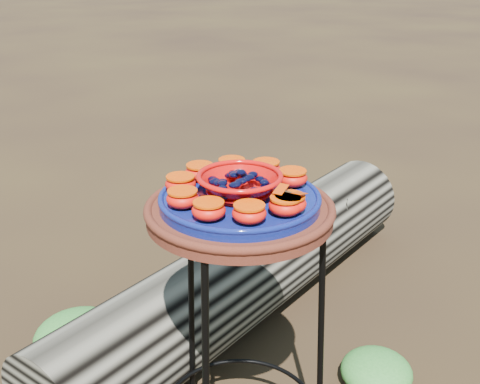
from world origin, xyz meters
TOP-DOWN VIEW (x-y plane):
  - plant_stand at (0.00, 0.00)m, footprint 0.44×0.44m
  - terracotta_saucer at (0.00, 0.00)m, footprint 0.42×0.42m
  - cobalt_plate at (0.00, 0.00)m, footprint 0.36×0.36m
  - red_bowl at (0.00, 0.00)m, footprint 0.18×0.18m
  - glass_gems at (0.00, 0.00)m, footprint 0.14×0.14m
  - orange_half_0 at (0.03, -0.13)m, footprint 0.07×0.07m
  - orange_half_1 at (0.13, -0.03)m, footprint 0.07×0.07m
  - orange_half_2 at (0.12, 0.05)m, footprint 0.07×0.07m
  - orange_half_3 at (0.07, 0.11)m, footprint 0.07×0.07m
  - orange_half_4 at (-0.01, 0.13)m, footprint 0.07×0.07m
  - orange_half_5 at (-0.09, 0.10)m, footprint 0.07×0.07m
  - orange_half_6 at (-0.13, 0.03)m, footprint 0.07×0.07m
  - orange_half_7 at (-0.12, -0.05)m, footprint 0.07×0.07m
  - orange_half_8 at (-0.07, -0.11)m, footprint 0.07×0.07m
  - orange_half_9 at (0.01, -0.13)m, footprint 0.07×0.07m
  - butterfly at (0.03, -0.13)m, footprint 0.09×0.07m
  - driftwood_log at (0.45, 0.50)m, footprint 1.84×0.87m
  - foliage_right at (0.50, -0.06)m, footprint 0.22×0.22m
  - foliage_back at (-0.14, 0.66)m, footprint 0.30×0.30m

SIDE VIEW (x-z plane):
  - foliage_right at x=0.50m, z-range 0.00..0.11m
  - foliage_back at x=-0.14m, z-range 0.00..0.15m
  - driftwood_log at x=0.45m, z-range 0.00..0.33m
  - plant_stand at x=0.00m, z-range 0.00..0.70m
  - terracotta_saucer at x=0.00m, z-range 0.70..0.73m
  - cobalt_plate at x=0.00m, z-range 0.73..0.76m
  - orange_half_0 at x=0.03m, z-range 0.76..0.80m
  - orange_half_1 at x=0.13m, z-range 0.76..0.80m
  - orange_half_2 at x=0.12m, z-range 0.76..0.80m
  - orange_half_3 at x=0.07m, z-range 0.76..0.80m
  - orange_half_4 at x=-0.01m, z-range 0.76..0.80m
  - orange_half_5 at x=-0.09m, z-range 0.76..0.80m
  - orange_half_6 at x=-0.13m, z-range 0.76..0.80m
  - orange_half_7 at x=-0.12m, z-range 0.76..0.80m
  - orange_half_8 at x=-0.07m, z-range 0.76..0.80m
  - orange_half_9 at x=0.01m, z-range 0.76..0.80m
  - red_bowl at x=0.00m, z-range 0.76..0.81m
  - butterfly at x=0.03m, z-range 0.80..0.81m
  - glass_gems at x=0.00m, z-range 0.81..0.83m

